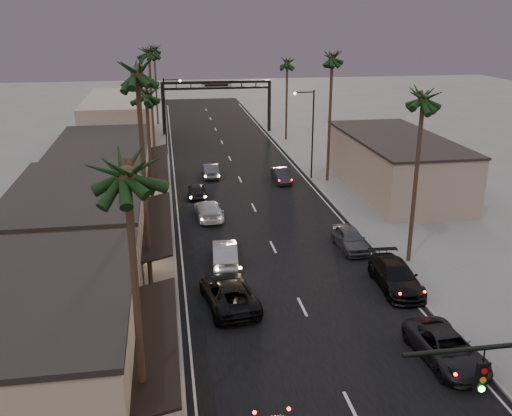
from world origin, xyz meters
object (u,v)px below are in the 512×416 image
object	(u,v)px
palm_rc	(287,59)
palm_ld	(149,49)
palm_rb	(332,54)
palm_far	(154,47)
palm_la	(126,162)
palm_lc	(146,89)
palm_lb	(137,66)
palm_ra	(424,92)
curbside_near	(446,348)
curbside_black	(396,276)
arch	(217,94)
oncoming_silver	(225,254)
oncoming_pickup	(229,293)
streetlight_left	(167,110)
streetlight_right	(310,128)

from	to	relation	value
palm_rc	palm_ld	bearing A→B (deg)	-152.38
palm_rb	palm_far	bearing A→B (deg)	116.43
palm_la	palm_far	world-z (taller)	same
palm_rc	palm_lc	bearing A→B (deg)	-121.56
palm_lb	palm_ld	size ratio (longest dim) A/B	1.07
palm_ld	palm_rc	world-z (taller)	palm_ld
palm_far	palm_lb	bearing A→B (deg)	-90.31
palm_ra	curbside_near	distance (m)	15.90
curbside_near	curbside_black	world-z (taller)	curbside_black
palm_rb	arch	bearing A→B (deg)	108.30
palm_ld	oncoming_silver	bearing A→B (deg)	-80.62
palm_la	palm_far	xyz separation A→B (m)	(0.30, 69.00, 0.00)
palm_rc	arch	bearing A→B (deg)	145.11
palm_la	palm_rb	size ratio (longest dim) A/B	0.93
curbside_black	oncoming_pickup	bearing A→B (deg)	-174.56
streetlight_left	palm_lc	distance (m)	22.65
curbside_near	palm_la	bearing A→B (deg)	-169.18
palm_ld	streetlight_left	bearing A→B (deg)	60.75
palm_ra	palm_far	size ratio (longest dim) A/B	1.00
arch	palm_far	distance (m)	12.96
palm_ra	oncoming_silver	distance (m)	16.42
palm_lb	curbside_near	world-z (taller)	palm_lb
arch	palm_la	world-z (taller)	palm_la
palm_lb	palm_far	xyz separation A→B (m)	(0.30, 56.00, -1.94)
curbside_black	oncoming_silver	bearing A→B (deg)	154.52
palm_la	palm_rb	distance (m)	39.01
palm_lb	oncoming_pickup	distance (m)	13.52
palm_lb	oncoming_silver	size ratio (longest dim) A/B	3.29
arch	curbside_black	size ratio (longest dim) A/B	2.73
palm_la	palm_ra	world-z (taller)	same
palm_far	curbside_near	distance (m)	67.67
palm_rb	palm_rc	world-z (taller)	palm_rb
palm_lc	palm_rc	xyz separation A→B (m)	(17.20, 28.00, 0.00)
palm_far	curbside_black	size ratio (longest dim) A/B	2.37
oncoming_pickup	oncoming_silver	size ratio (longest dim) A/B	1.25
curbside_near	curbside_black	bearing A→B (deg)	81.89
streetlight_right	curbside_near	bearing A→B (deg)	-92.36
arch	palm_rc	size ratio (longest dim) A/B	1.25
streetlight_left	palm_la	size ratio (longest dim) A/B	0.68
palm_lc	oncoming_silver	distance (m)	14.99
palm_ra	palm_lc	bearing A→B (deg)	145.10
oncoming_silver	streetlight_left	bearing A→B (deg)	-80.13
streetlight_left	arch	bearing A→B (deg)	60.03
palm_rc	oncoming_silver	bearing A→B (deg)	-107.86
streetlight_right	oncoming_silver	bearing A→B (deg)	-118.89
palm_ld	palm_far	size ratio (longest dim) A/B	1.08
curbside_near	palm_rc	bearing A→B (deg)	83.04
curbside_near	palm_lc	bearing A→B (deg)	117.68
palm_ld	palm_ra	world-z (taller)	palm_ld
arch	palm_far	world-z (taller)	palm_far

